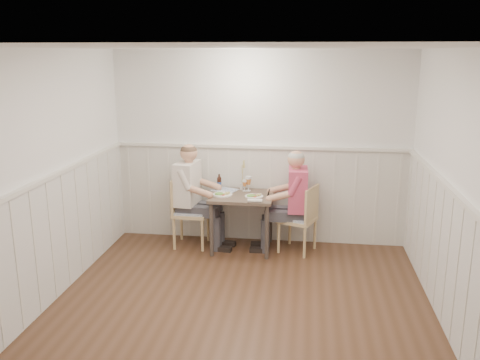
{
  "coord_description": "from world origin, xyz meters",
  "views": [
    {
      "loc": [
        0.64,
        -4.48,
        2.56
      ],
      "look_at": [
        -0.19,
        1.64,
        1.0
      ],
      "focal_mm": 38.0,
      "sensor_mm": 36.0,
      "label": 1
    }
  ],
  "objects": [
    {
      "name": "beer_bottle",
      "position": [
        -0.54,
        2.09,
        0.84
      ],
      "size": [
        0.06,
        0.06,
        0.21
      ],
      "color": "black",
      "rests_on": "dining_table"
    },
    {
      "name": "ground_plane",
      "position": [
        0.0,
        0.0,
        0.0
      ],
      "size": [
        4.5,
        4.5,
        0.0
      ],
      "primitive_type": "plane",
      "color": "#482E1C"
    },
    {
      "name": "chair_left",
      "position": [
        -0.95,
        1.88,
        0.51
      ],
      "size": [
        0.45,
        0.45,
        0.95
      ],
      "color": "tan",
      "rests_on": "ground"
    },
    {
      "name": "rolled_napkin",
      "position": [
        0.01,
        1.53,
        0.77
      ],
      "size": [
        0.18,
        0.05,
        0.04
      ],
      "color": "white",
      "rests_on": "dining_table"
    },
    {
      "name": "grass_vase",
      "position": [
        -0.23,
        2.1,
        0.94
      ],
      "size": [
        0.05,
        0.05,
        0.43
      ],
      "color": "silver",
      "rests_on": "dining_table"
    },
    {
      "name": "plate_man",
      "position": [
        -0.03,
        1.76,
        0.77
      ],
      "size": [
        0.24,
        0.24,
        0.06
      ],
      "color": "white",
      "rests_on": "dining_table"
    },
    {
      "name": "beer_glass_b",
      "position": [
        -0.18,
        2.03,
        0.85
      ],
      "size": [
        0.06,
        0.06,
        0.15
      ],
      "color": "silver",
      "rests_on": "dining_table"
    },
    {
      "name": "man_in_pink",
      "position": [
        0.49,
        1.86,
        0.58
      ],
      "size": [
        0.64,
        0.45,
        1.37
      ],
      "color": "#3F3F47",
      "rests_on": "ground"
    },
    {
      "name": "gingham_mat",
      "position": [
        -0.45,
        2.04,
        0.75
      ],
      "size": [
        0.38,
        0.35,
        0.01
      ],
      "color": "#576E9D",
      "rests_on": "dining_table"
    },
    {
      "name": "beer_glass_a",
      "position": [
        -0.13,
        2.05,
        0.88
      ],
      "size": [
        0.08,
        0.08,
        0.2
      ],
      "color": "silver",
      "rests_on": "dining_table"
    },
    {
      "name": "plate_diner",
      "position": [
        -0.45,
        1.78,
        0.77
      ],
      "size": [
        0.25,
        0.25,
        0.06
      ],
      "color": "white",
      "rests_on": "dining_table"
    },
    {
      "name": "diner_cream",
      "position": [
        -0.89,
        1.88,
        0.6
      ],
      "size": [
        0.69,
        0.48,
        1.42
      ],
      "color": "#3F3F47",
      "rests_on": "ground"
    },
    {
      "name": "dining_table",
      "position": [
        -0.19,
        1.84,
        0.64
      ],
      "size": [
        0.81,
        0.7,
        0.75
      ],
      "color": "#4D4139",
      "rests_on": "ground"
    },
    {
      "name": "room_shell",
      "position": [
        0.0,
        0.0,
        1.52
      ],
      "size": [
        4.04,
        4.54,
        2.6
      ],
      "color": "white",
      "rests_on": "ground"
    },
    {
      "name": "wainscot",
      "position": [
        0.0,
        0.69,
        0.69
      ],
      "size": [
        4.0,
        4.49,
        1.34
      ],
      "color": "beige",
      "rests_on": "ground"
    },
    {
      "name": "chair_right",
      "position": [
        0.59,
        1.85,
        0.49
      ],
      "size": [
        0.55,
        0.55,
        0.9
      ],
      "color": "tan",
      "rests_on": "ground"
    }
  ]
}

